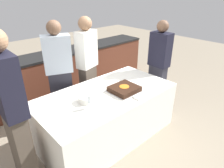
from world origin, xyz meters
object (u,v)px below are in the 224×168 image
object	(u,v)px
cake	(124,89)
person_cutting_cake	(87,65)
wine_glass	(90,100)
plate_stack	(86,99)
person_seated_right	(159,65)
person_seated_left	(13,115)
person_standing_back	(60,75)

from	to	relation	value
cake	person_cutting_cake	world-z (taller)	person_cutting_cake
person_cutting_cake	wine_glass	bearing A→B (deg)	38.63
plate_stack	wine_glass	xyz separation A→B (m)	(-0.05, -0.16, 0.08)
person_seated_right	person_cutting_cake	bearing A→B (deg)	-126.43
cake	person_seated_left	world-z (taller)	person_seated_left
plate_stack	person_seated_right	distance (m)	1.55
person_seated_left	person_standing_back	distance (m)	1.16
person_standing_back	person_cutting_cake	bearing A→B (deg)	-157.56
plate_stack	person_seated_right	bearing A→B (deg)	0.39
person_standing_back	person_seated_right	bearing A→B (deg)	176.63
wine_glass	person_cutting_cake	world-z (taller)	person_cutting_cake
wine_glass	person_seated_right	bearing A→B (deg)	5.93
person_seated_left	person_seated_right	world-z (taller)	person_seated_left
person_standing_back	person_seated_left	bearing A→B (deg)	61.28
plate_stack	person_seated_left	size ratio (longest dim) A/B	0.11
wine_glass	person_seated_right	distance (m)	1.61
person_cutting_cake	cake	bearing A→B (deg)	73.30
person_seated_left	person_seated_right	bearing A→B (deg)	-90.00
person_cutting_cake	person_seated_left	bearing A→B (deg)	10.39
person_cutting_cake	person_seated_left	size ratio (longest dim) A/B	0.94
person_seated_right	cake	bearing A→B (deg)	-82.16
plate_stack	person_seated_left	bearing A→B (deg)	179.30
plate_stack	wine_glass	size ratio (longest dim) A/B	1.15
person_seated_right	wine_glass	bearing A→B (deg)	-84.07
person_cutting_cake	person_seated_right	size ratio (longest dim) A/B	1.05
wine_glass	person_standing_back	size ratio (longest dim) A/B	0.11
cake	person_seated_right	size ratio (longest dim) A/B	0.26
wine_glass	person_seated_right	world-z (taller)	person_seated_right
plate_stack	person_cutting_cake	xyz separation A→B (m)	(0.56, 0.74, 0.11)
person_cutting_cake	person_seated_right	xyz separation A→B (m)	(0.98, -0.73, -0.05)
plate_stack	person_seated_right	size ratio (longest dim) A/B	0.13
person_seated_left	cake	bearing A→B (deg)	-95.45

